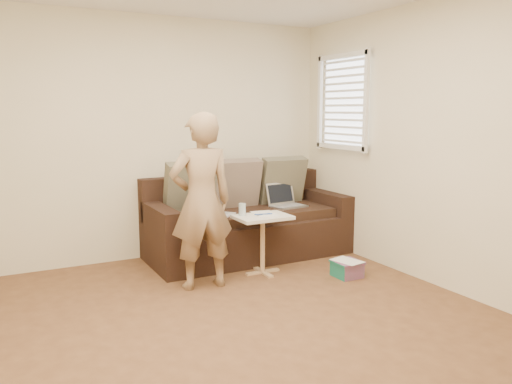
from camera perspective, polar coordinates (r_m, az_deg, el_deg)
floor at (r=3.92m, az=-0.87°, el=-15.15°), size 4.50×4.50×0.00m
wall_back at (r=5.68m, az=-11.25°, el=5.79°), size 4.00×0.00×4.00m
wall_right at (r=4.83m, az=20.86°, el=4.82°), size 0.00×4.50×4.50m
window_blinds at (r=5.89m, az=9.64°, el=9.84°), size 0.12×0.88×1.08m
sofa at (r=5.69m, az=-0.86°, el=-2.93°), size 2.20×0.95×0.85m
pillow_left at (r=5.56m, az=-7.31°, el=0.54°), size 0.55×0.29×0.57m
pillow_mid at (r=5.78m, az=-2.20°, el=0.93°), size 0.55×0.27×0.57m
pillow_right at (r=6.06m, az=2.94°, el=1.30°), size 0.55×0.28×0.57m
laptop_silver at (r=5.85m, az=3.64°, el=-1.66°), size 0.41×0.32×0.25m
laptop_white at (r=5.35m, az=-4.27°, el=-2.69°), size 0.44×0.42×0.26m
person at (r=4.63m, az=-6.08°, el=-1.02°), size 0.61×0.43×1.60m
side_table at (r=5.11m, az=0.73°, el=-5.84°), size 0.53×0.37×0.59m
drinking_glass at (r=5.04m, az=-1.54°, el=-1.95°), size 0.07×0.07×0.12m
scissors at (r=5.06m, az=0.81°, el=-2.49°), size 0.20×0.14×0.02m
paper_on_table at (r=5.12m, az=0.97°, el=-2.42°), size 0.25×0.33×0.00m
striped_box at (r=5.13m, az=10.07°, el=-8.37°), size 0.26×0.26×0.16m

